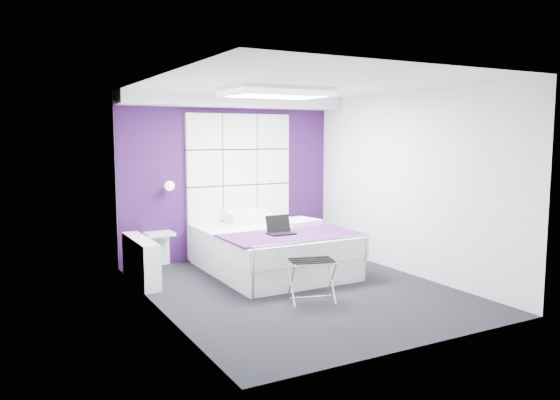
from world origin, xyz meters
The scene contains 15 objects.
floor centered at (0.00, 0.00, 0.00)m, with size 4.40×4.40×0.00m, color black.
ceiling centered at (0.00, 0.00, 2.60)m, with size 4.40×4.40×0.00m, color white.
wall_back centered at (0.00, 2.20, 1.30)m, with size 3.60×3.60×0.00m, color silver.
wall_left centered at (-1.80, 0.00, 1.30)m, with size 4.40×4.40×0.00m, color silver.
wall_right centered at (1.80, 0.00, 1.30)m, with size 4.40×4.40×0.00m, color silver.
accent_wall centered at (0.00, 2.19, 1.30)m, with size 3.58×0.02×2.58m, color #310F43.
soffit centered at (0.00, 1.95, 2.50)m, with size 3.58×0.50×0.20m, color white.
headboard centered at (0.15, 2.14, 1.17)m, with size 1.80×0.08×2.30m, color silver, non-canonical shape.
skylight centered at (0.00, 0.60, 2.55)m, with size 1.36×0.86×0.12m, color white, non-canonical shape.
wall_lamp centered at (-1.05, 2.06, 1.22)m, with size 0.15×0.15×0.15m, color white.
radiator centered at (-1.69, 1.30, 0.30)m, with size 0.22×1.20×0.60m, color white.
bed centered at (0.15, 1.03, 0.33)m, with size 1.85×2.24×0.78m.
nightstand centered at (-1.22, 2.02, 0.51)m, with size 0.41×0.32×0.05m, color white.
luggage_rack centered at (-0.12, -0.52, 0.25)m, with size 0.51×0.38×0.51m.
laptop centered at (0.03, 0.56, 0.69)m, with size 0.36×0.25×0.26m.
Camera 1 is at (-3.47, -5.89, 1.97)m, focal length 35.00 mm.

